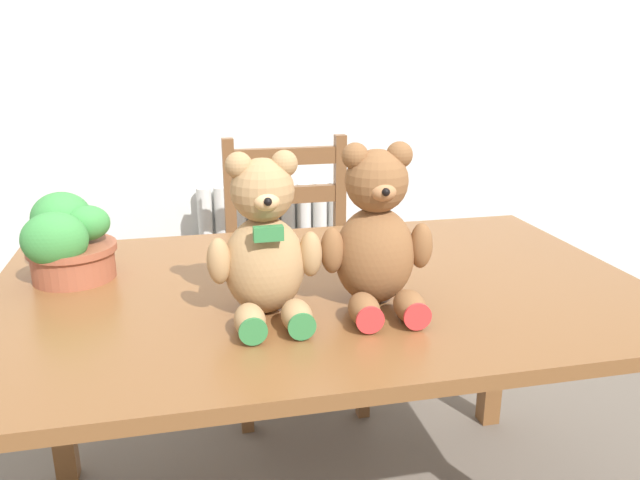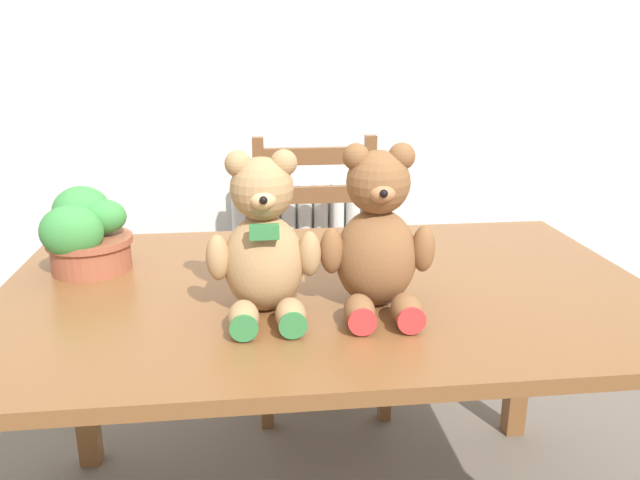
% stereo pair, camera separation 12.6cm
% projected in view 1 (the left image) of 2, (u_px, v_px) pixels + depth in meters
% --- Properties ---
extents(wall_back, '(8.00, 0.04, 2.60)m').
position_uv_depth(wall_back, '(249.00, 28.00, 2.42)').
color(wall_back, silver).
rests_on(wall_back, ground_plane).
extents(radiator, '(0.61, 0.10, 0.69)m').
position_uv_depth(radiator, '(273.00, 272.00, 2.66)').
color(radiator, silver).
rests_on(radiator, ground_plane).
extents(dining_table, '(1.46, 0.92, 0.72)m').
position_uv_depth(dining_table, '(321.00, 319.00, 1.44)').
color(dining_table, brown).
rests_on(dining_table, ground_plane).
extents(wooden_chair_behind, '(0.44, 0.39, 0.93)m').
position_uv_depth(wooden_chair_behind, '(293.00, 273.00, 2.21)').
color(wooden_chair_behind, brown).
rests_on(wooden_chair_behind, ground_plane).
extents(teddy_bear_left, '(0.23, 0.23, 0.33)m').
position_uv_depth(teddy_bear_left, '(265.00, 247.00, 1.22)').
color(teddy_bear_left, tan).
rests_on(teddy_bear_left, dining_table).
extents(teddy_bear_right, '(0.24, 0.24, 0.34)m').
position_uv_depth(teddy_bear_right, '(377.00, 238.00, 1.27)').
color(teddy_bear_right, brown).
rests_on(teddy_bear_right, dining_table).
extents(potted_plant, '(0.20, 0.22, 0.20)m').
position_uv_depth(potted_plant, '(67.00, 241.00, 1.43)').
color(potted_plant, '#9E5138').
rests_on(potted_plant, dining_table).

